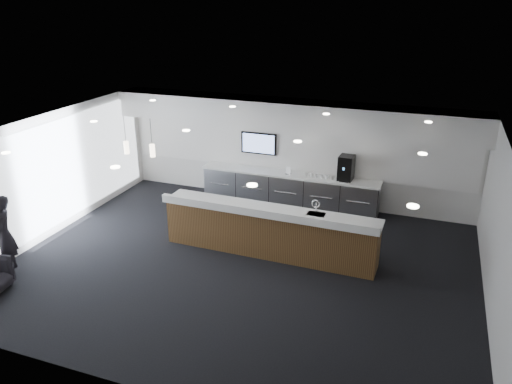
% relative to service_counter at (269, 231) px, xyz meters
% --- Properties ---
extents(ground, '(10.00, 10.00, 0.00)m').
position_rel_service_counter_xyz_m(ground, '(-0.39, -0.74, -0.58)').
color(ground, black).
rests_on(ground, ground).
extents(ceiling, '(10.00, 8.00, 0.02)m').
position_rel_service_counter_xyz_m(ceiling, '(-0.39, -0.74, 2.42)').
color(ceiling, black).
rests_on(ceiling, back_wall).
extents(back_wall, '(10.00, 0.02, 3.00)m').
position_rel_service_counter_xyz_m(back_wall, '(-0.39, 3.26, 0.92)').
color(back_wall, silver).
rests_on(back_wall, ground).
extents(left_wall, '(0.02, 8.00, 3.00)m').
position_rel_service_counter_xyz_m(left_wall, '(-5.39, -0.74, 0.92)').
color(left_wall, silver).
rests_on(left_wall, ground).
extents(right_wall, '(0.02, 8.00, 3.00)m').
position_rel_service_counter_xyz_m(right_wall, '(4.61, -0.74, 0.92)').
color(right_wall, silver).
rests_on(right_wall, ground).
extents(soffit_bulkhead, '(10.00, 0.90, 0.70)m').
position_rel_service_counter_xyz_m(soffit_bulkhead, '(-0.39, 2.81, 2.07)').
color(soffit_bulkhead, white).
rests_on(soffit_bulkhead, back_wall).
extents(alcove_panel, '(9.80, 0.06, 1.40)m').
position_rel_service_counter_xyz_m(alcove_panel, '(-0.39, 3.23, 1.02)').
color(alcove_panel, white).
rests_on(alcove_panel, back_wall).
extents(window_blinds_wall, '(0.04, 7.36, 2.55)m').
position_rel_service_counter_xyz_m(window_blinds_wall, '(-5.35, -0.74, 0.92)').
color(window_blinds_wall, silver).
rests_on(window_blinds_wall, left_wall).
extents(back_credenza, '(5.06, 0.66, 0.95)m').
position_rel_service_counter_xyz_m(back_credenza, '(-0.39, 2.90, -0.10)').
color(back_credenza, '#A0A2A9').
rests_on(back_credenza, ground).
extents(wall_tv, '(1.05, 0.08, 0.62)m').
position_rel_service_counter_xyz_m(wall_tv, '(-1.39, 3.16, 1.07)').
color(wall_tv, black).
rests_on(wall_tv, back_wall).
extents(pendant_left, '(0.12, 0.12, 0.30)m').
position_rel_service_counter_xyz_m(pendant_left, '(-2.79, 0.06, 1.67)').
color(pendant_left, beige).
rests_on(pendant_left, ceiling).
extents(pendant_right, '(0.12, 0.12, 0.30)m').
position_rel_service_counter_xyz_m(pendant_right, '(-3.49, 0.06, 1.67)').
color(pendant_right, beige).
rests_on(pendant_right, ceiling).
extents(ceiling_can_lights, '(7.00, 5.00, 0.02)m').
position_rel_service_counter_xyz_m(ceiling_can_lights, '(-0.39, -0.74, 2.39)').
color(ceiling_can_lights, white).
rests_on(ceiling_can_lights, ceiling).
extents(service_counter, '(5.02, 0.92, 1.49)m').
position_rel_service_counter_xyz_m(service_counter, '(0.00, 0.00, 0.00)').
color(service_counter, '#4A2E18').
rests_on(service_counter, ground).
extents(coffee_machine, '(0.41, 0.52, 0.67)m').
position_rel_service_counter_xyz_m(coffee_machine, '(1.17, 2.95, 0.71)').
color(coffee_machine, black).
rests_on(coffee_machine, back_credenza).
extents(info_sign_left, '(0.16, 0.07, 0.22)m').
position_rel_service_counter_xyz_m(info_sign_left, '(-0.40, 2.82, 0.48)').
color(info_sign_left, white).
rests_on(info_sign_left, back_credenza).
extents(info_sign_right, '(0.20, 0.04, 0.26)m').
position_rel_service_counter_xyz_m(info_sign_right, '(1.09, 2.77, 0.50)').
color(info_sign_right, white).
rests_on(info_sign_right, back_credenza).
extents(lounge_guest, '(0.72, 0.77, 1.75)m').
position_rel_service_counter_xyz_m(lounge_guest, '(-4.99, -2.69, 0.30)').
color(lounge_guest, black).
rests_on(lounge_guest, ground).
extents(cup_0, '(0.11, 0.11, 0.10)m').
position_rel_service_counter_xyz_m(cup_0, '(1.10, 2.83, 0.42)').
color(cup_0, white).
rests_on(cup_0, back_credenza).
extents(cup_1, '(0.15, 0.15, 0.10)m').
position_rel_service_counter_xyz_m(cup_1, '(0.96, 2.83, 0.42)').
color(cup_1, white).
rests_on(cup_1, back_credenza).
extents(cup_2, '(0.13, 0.13, 0.10)m').
position_rel_service_counter_xyz_m(cup_2, '(0.82, 2.83, 0.42)').
color(cup_2, white).
rests_on(cup_2, back_credenza).
extents(cup_3, '(0.14, 0.14, 0.10)m').
position_rel_service_counter_xyz_m(cup_3, '(0.68, 2.83, 0.42)').
color(cup_3, white).
rests_on(cup_3, back_credenza).
extents(cup_4, '(0.15, 0.15, 0.10)m').
position_rel_service_counter_xyz_m(cup_4, '(0.54, 2.83, 0.42)').
color(cup_4, white).
rests_on(cup_4, back_credenza).
extents(cup_5, '(0.12, 0.12, 0.10)m').
position_rel_service_counter_xyz_m(cup_5, '(0.40, 2.83, 0.42)').
color(cup_5, white).
rests_on(cup_5, back_credenza).
extents(cup_6, '(0.15, 0.15, 0.10)m').
position_rel_service_counter_xyz_m(cup_6, '(0.26, 2.83, 0.42)').
color(cup_6, white).
rests_on(cup_6, back_credenza).
extents(cup_7, '(0.13, 0.13, 0.10)m').
position_rel_service_counter_xyz_m(cup_7, '(0.12, 2.83, 0.42)').
color(cup_7, white).
rests_on(cup_7, back_credenza).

